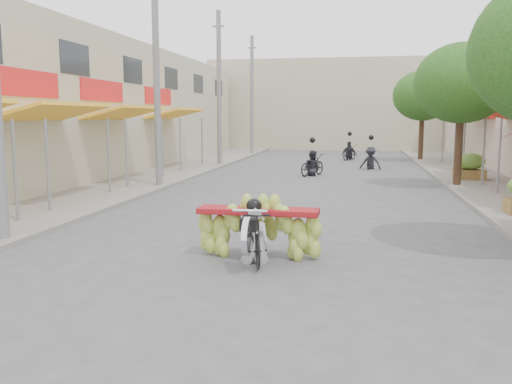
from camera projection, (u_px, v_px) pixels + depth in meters
name	position (u px, v px, depth m)	size (l,w,h in m)	color
ground	(222.00, 311.00, 7.32)	(120.00, 120.00, 0.00)	#55555A
sidewalk_left	(149.00, 176.00, 23.19)	(4.00, 60.00, 0.12)	gray
sidewalk_right	(496.00, 184.00, 20.65)	(4.00, 60.00, 0.12)	gray
shophouse_row_left	(25.00, 107.00, 22.69)	(9.77, 40.00, 6.00)	#B6AF90
far_building	(336.00, 105.00, 43.83)	(20.00, 6.00, 7.00)	#B6AF90
utility_pole_mid	(157.00, 77.00, 19.43)	(0.60, 0.24, 8.00)	slate
utility_pole_far	(219.00, 89.00, 28.19)	(0.60, 0.24, 8.00)	slate
utility_pole_back	(252.00, 95.00, 36.95)	(0.60, 0.24, 8.00)	slate
street_tree_mid	(462.00, 84.00, 19.45)	(3.40, 3.40, 5.25)	#3A2719
street_tree_far	(423.00, 96.00, 31.13)	(3.40, 3.40, 5.25)	#3A2719
produce_crate_far	(469.00, 164.00, 21.68)	(1.20, 0.88, 1.16)	olive
banana_motorbike	(256.00, 224.00, 9.83)	(2.24, 1.86, 1.95)	black
pedestrian	(467.00, 155.00, 22.00)	(0.94, 0.60, 1.86)	silver
bg_motorbike_a	(312.00, 159.00, 23.94)	(1.33, 1.80, 1.95)	black
bg_motorbike_b	(371.00, 152.00, 26.88)	(1.16, 1.61, 1.95)	black
bg_motorbike_c	(349.00, 147.00, 32.47)	(1.17, 1.72, 1.95)	black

